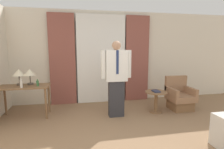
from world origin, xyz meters
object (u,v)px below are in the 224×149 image
at_px(bottle_by_lamp, 21,84).
at_px(person, 116,77).
at_px(table_lamp_left, 19,73).
at_px(side_table, 156,98).
at_px(book, 156,91).
at_px(desk, 24,91).
at_px(armchair, 180,97).
at_px(bottle_near_edge, 38,83).
at_px(table_lamp_right, 30,73).

distance_m(bottle_by_lamp, person, 2.14).
height_order(table_lamp_left, side_table, table_lamp_left).
bearing_deg(side_table, book, -133.76).
height_order(table_lamp_left, book, table_lamp_left).
bearing_deg(table_lamp_left, desk, -44.72).
distance_m(bottle_by_lamp, armchair, 3.93).
bearing_deg(book, bottle_by_lamp, 177.16).
bearing_deg(bottle_near_edge, armchair, -2.16).
height_order(desk, bottle_by_lamp, bottle_by_lamp).
bearing_deg(book, table_lamp_right, 171.65).
distance_m(desk, person, 2.18).
bearing_deg(bottle_by_lamp, table_lamp_right, 67.49).
height_order(table_lamp_left, bottle_by_lamp, table_lamp_left).
bearing_deg(table_lamp_right, person, -13.49).
height_order(desk, book, desk).
relative_size(table_lamp_left, person, 0.21).
bearing_deg(side_table, table_lamp_left, 172.54).
height_order(table_lamp_right, bottle_by_lamp, table_lamp_right).
xyz_separation_m(table_lamp_left, book, (3.27, -0.45, -0.48)).
distance_m(table_lamp_left, bottle_by_lamp, 0.37).
distance_m(armchair, book, 0.79).
xyz_separation_m(bottle_by_lamp, side_table, (3.17, -0.14, -0.47)).
relative_size(desk, bottle_near_edge, 7.00).
bearing_deg(bottle_near_edge, table_lamp_left, 156.79).
distance_m(bottle_near_edge, book, 2.86).
relative_size(armchair, side_table, 1.57).
bearing_deg(book, table_lamp_left, 172.25).
xyz_separation_m(table_lamp_left, bottle_by_lamp, (0.12, -0.29, -0.20)).
bearing_deg(desk, bottle_near_edge, -12.37).
xyz_separation_m(bottle_near_edge, side_table, (2.85, -0.24, -0.45)).
bearing_deg(armchair, side_table, -171.67).
bearing_deg(book, armchair, 9.31).
relative_size(table_lamp_right, person, 0.21).
relative_size(person, armchair, 2.06).
bearing_deg(table_lamp_right, desk, -135.28).
xyz_separation_m(desk, table_lamp_left, (-0.12, 0.12, 0.41)).
bearing_deg(bottle_near_edge, person, -9.19).
bearing_deg(person, table_lamp_right, 166.51).
bearing_deg(person, bottle_near_edge, 170.81).
bearing_deg(bottle_by_lamp, bottle_near_edge, 17.28).
distance_m(bottle_near_edge, armchair, 3.61).
distance_m(armchair, side_table, 0.74).
bearing_deg(table_lamp_right, side_table, -8.04).
relative_size(bottle_by_lamp, person, 0.12).
xyz_separation_m(table_lamp_left, person, (2.24, -0.48, -0.07)).
distance_m(bottle_near_edge, person, 1.83).
relative_size(table_lamp_right, armchair, 0.44).
xyz_separation_m(person, armchair, (1.77, 0.16, -0.65)).
distance_m(desk, bottle_near_edge, 0.38).
distance_m(desk, table_lamp_left, 0.44).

